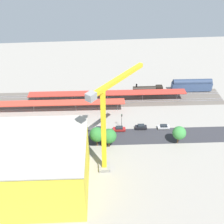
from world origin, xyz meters
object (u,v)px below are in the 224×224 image
construction_building (34,168)px  platform_canopy_near (54,103)px  parked_car_0 (164,127)px  platform_canopy_far (108,93)px  tower_crane (107,122)px  parked_car_3 (99,129)px  parked_car_4 (78,131)px  box_truck_2 (13,144)px  traffic_light (122,119)px  passenger_coach (192,85)px  box_truck_0 (45,144)px  parked_car_2 (119,129)px  box_truck_1 (22,145)px  street_tree_1 (109,136)px  parked_car_1 (141,127)px  locomotive (149,90)px  street_tree_2 (97,135)px  street_tree_0 (179,133)px

construction_building → platform_canopy_near: bearing=-89.6°
platform_canopy_near → parked_car_0: size_ratio=12.41×
platform_canopy_far → tower_crane: bearing=85.8°
parked_car_3 → parked_car_4: (7.98, 0.30, 0.04)m
box_truck_2 → traffic_light: size_ratio=1.41×
tower_crane → traffic_light: tower_crane is taller
platform_canopy_far → box_truck_2: 44.96m
parked_car_0 → tower_crane: 33.47m
platform_canopy_far → parked_car_0: (-20.01, 21.85, -3.13)m
passenger_coach → parked_car_3: (44.68, 25.96, -2.56)m
box_truck_0 → box_truck_2: box_truck_0 is taller
parked_car_2 → construction_building: 37.37m
parked_car_0 → passenger_coach: bearing=-126.6°
parked_car_3 → parked_car_4: parked_car_4 is taller
parked_car_4 → platform_canopy_near: bearing=-56.6°
box_truck_1 → street_tree_1: size_ratio=1.19×
parked_car_2 → box_truck_2: box_truck_2 is taller
parked_car_1 → parked_car_4: size_ratio=0.98×
parked_car_3 → box_truck_1: 28.15m
platform_canopy_far → locomotive: bearing=-166.6°
platform_canopy_far → box_truck_0: 37.86m
street_tree_2 → locomotive: bearing=-127.2°
parked_car_0 → street_tree_0: bearing=109.8°
parked_car_1 → box_truck_1: 43.92m
parked_car_3 → parked_car_4: bearing=2.1°
platform_canopy_far → box_truck_2: platform_canopy_far is taller
box_truck_2 → street_tree_1: street_tree_1 is taller
passenger_coach → street_tree_2: (45.68, 33.90, 1.72)m
platform_canopy_near → traffic_light: bearing=153.6°
parked_car_4 → box_truck_2: box_truck_2 is taller
passenger_coach → parked_car_4: (52.65, 26.26, -2.52)m
tower_crane → street_tree_2: bearing=-73.0°
passenger_coach → construction_building: (63.99, 51.04, 5.37)m
locomotive → parked_car_0: locomotive is taller
parked_car_1 → parked_car_2: bearing=3.1°
parked_car_0 → street_tree_1: size_ratio=0.63×
tower_crane → box_truck_0: size_ratio=2.95×
tower_crane → box_truck_1: (29.15, -10.40, -16.41)m
locomotive → parked_car_3: bearing=46.4°
tower_crane → box_truck_0: tower_crane is taller
parked_car_0 → construction_building: construction_building is taller
passenger_coach → street_tree_2: bearing=36.6°
parked_car_4 → street_tree_2: bearing=132.4°
parked_car_1 → tower_crane: tower_crane is taller
parked_car_0 → street_tree_0: street_tree_0 is taller
box_truck_2 → street_tree_0: size_ratio=1.27×
locomotive → parked_car_3: 35.83m
platform_canopy_near → parked_car_4: bearing=123.4°
tower_crane → street_tree_0: bearing=-161.2°
parked_car_0 → parked_car_3: 24.91m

